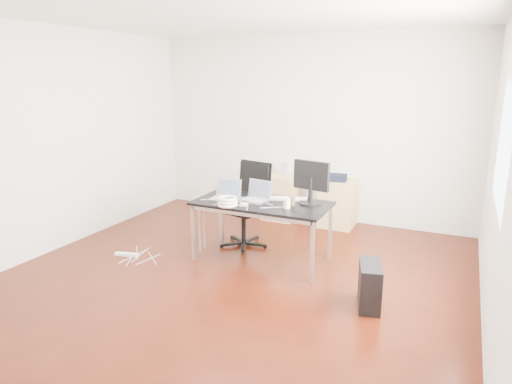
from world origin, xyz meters
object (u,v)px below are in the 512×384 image
at_px(office_chair, 248,200).
at_px(pc_tower, 370,285).
at_px(filing_cabinet_left, 281,197).
at_px(filing_cabinet_right, 338,203).
at_px(desk, 262,206).

relative_size(office_chair, pc_tower, 2.40).
relative_size(filing_cabinet_left, filing_cabinet_right, 1.00).
bearing_deg(filing_cabinet_left, pc_tower, -51.32).
distance_m(desk, filing_cabinet_right, 1.77).
relative_size(desk, office_chair, 1.48).
distance_m(office_chair, filing_cabinet_left, 1.28).
distance_m(desk, office_chair, 0.57).
relative_size(desk, filing_cabinet_left, 2.29).
height_order(filing_cabinet_right, pc_tower, filing_cabinet_right).
xyz_separation_m(desk, pc_tower, (1.43, -0.63, -0.46)).
distance_m(filing_cabinet_right, pc_tower, 2.48).
height_order(office_chair, filing_cabinet_right, office_chair).
bearing_deg(office_chair, pc_tower, -17.30).
bearing_deg(filing_cabinet_right, pc_tower, -67.97).
xyz_separation_m(desk, filing_cabinet_right, (0.50, 1.66, -0.33)).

